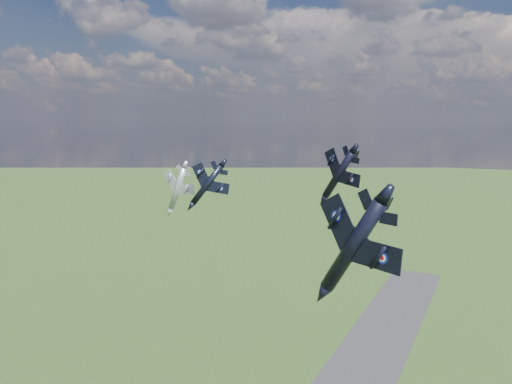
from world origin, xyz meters
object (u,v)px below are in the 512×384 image
at_px(jet_high_navy, 339,174).
at_px(jet_left_silver, 177,188).
at_px(jet_lead_navy, 207,184).
at_px(jet_right_navy, 353,246).

relative_size(jet_high_navy, jet_left_silver, 1.15).
bearing_deg(jet_lead_navy, jet_right_navy, -63.37).
height_order(jet_right_navy, jet_left_silver, jet_right_navy).
xyz_separation_m(jet_lead_navy, jet_high_navy, (23.64, 9.40, 2.22)).
bearing_deg(jet_lead_navy, jet_left_silver, 145.93).
relative_size(jet_right_navy, jet_left_silver, 1.24).
relative_size(jet_lead_navy, jet_right_navy, 0.79).
height_order(jet_right_navy, jet_high_navy, jet_high_navy).
relative_size(jet_right_navy, jet_high_navy, 1.08).
xyz_separation_m(jet_lead_navy, jet_left_silver, (-8.26, 1.71, -1.50)).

